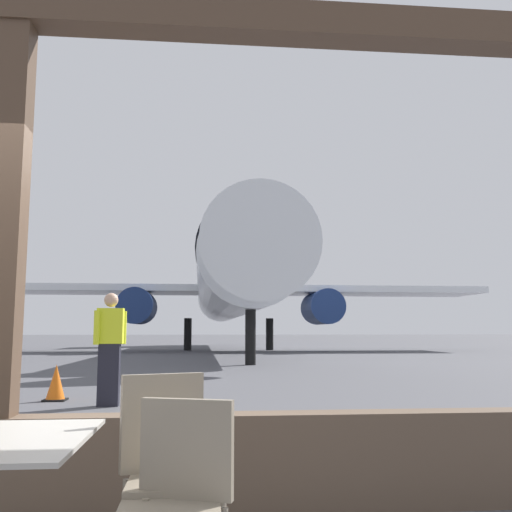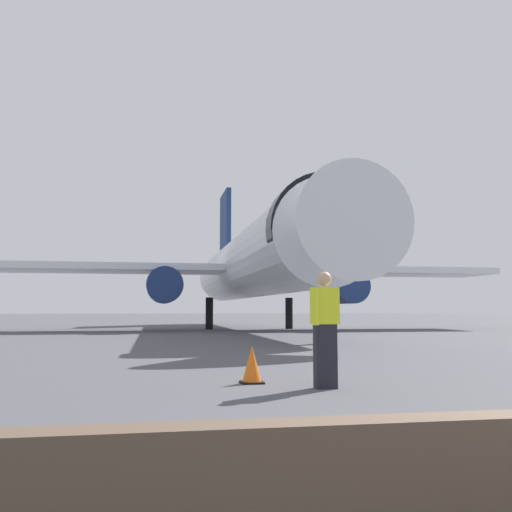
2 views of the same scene
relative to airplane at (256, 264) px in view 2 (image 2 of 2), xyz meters
The scene contains 4 objects.
ground_plane 12.97m from the airplane, 103.85° to the left, with size 220.00×220.00×0.00m, color #4C4C51.
airplane is the anchor object (origin of this frame).
ground_crew_worker 22.93m from the airplane, 97.84° to the right, with size 0.46×0.40×1.74m.
traffic_cone 22.41m from the airplane, 100.62° to the right, with size 0.36×0.36×0.59m.
Camera 2 is at (-2.68, -2.76, 1.17)m, focal length 39.35 mm.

